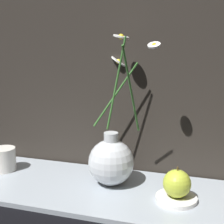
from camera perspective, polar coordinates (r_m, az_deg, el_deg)
ground_plane at (r=0.81m, az=0.35°, el=-14.72°), size 6.00×6.00×0.00m
shelf at (r=0.80m, az=0.35°, el=-14.34°), size 0.88×0.27×0.01m
vase_with_flowers at (r=0.81m, az=-0.12°, el=-8.61°), size 0.19×0.20×0.38m
yellow_mug at (r=0.96m, az=-19.26°, el=-8.14°), size 0.08×0.07×0.07m
saucer_plate at (r=0.76m, az=11.67°, el=-15.22°), size 0.10×0.10×0.01m
orange_fruit at (r=0.75m, az=11.79°, el=-12.68°), size 0.06×0.06×0.07m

